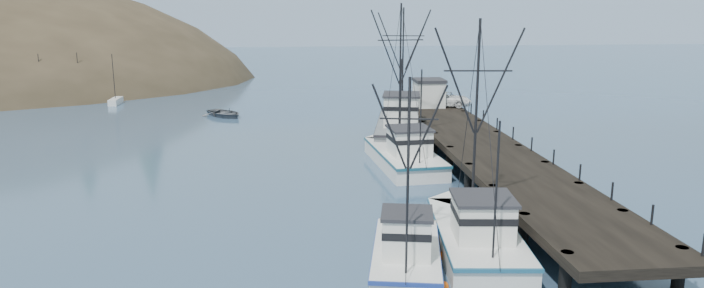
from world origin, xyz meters
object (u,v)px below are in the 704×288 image
object	(u,v)px
trawler_mid	(406,253)
motorboat	(225,116)
pier	(484,150)
trawler_far	(403,154)
pier_shed	(429,93)
pickup_truck	(445,99)
work_vessel	(401,127)
trawler_near	(475,233)

from	to	relation	value
trawler_mid	motorboat	xyz separation A→B (m)	(-12.60, 41.98, -0.82)
pier	trawler_far	xyz separation A→B (m)	(-5.63, 2.69, -0.87)
pier	trawler_far	world-z (taller)	trawler_far
pier_shed	pickup_truck	xyz separation A→B (m)	(1.73, 0.00, -0.69)
pier	work_vessel	distance (m)	12.11
trawler_mid	pier_shed	world-z (taller)	trawler_mid
trawler_near	trawler_mid	xyz separation A→B (m)	(-4.00, -2.21, -0.00)
trawler_mid	motorboat	bearing A→B (deg)	106.71
pier	motorboat	size ratio (longest dim) A/B	8.53
pickup_truck	pier	bearing A→B (deg)	-162.90
work_vessel	motorboat	size ratio (longest dim) A/B	2.82
trawler_mid	pier_shed	distance (m)	35.81
pier_shed	pier	bearing A→B (deg)	-89.26
trawler_near	motorboat	distance (m)	43.10
pier	motorboat	world-z (taller)	pier
trawler_mid	pier_shed	xyz separation A→B (m)	(8.70, 34.63, 2.60)
trawler_near	pier_shed	xyz separation A→B (m)	(4.71, 32.42, 2.60)
trawler_near	pickup_truck	distance (m)	33.11
trawler_near	trawler_far	world-z (taller)	trawler_far
work_vessel	pickup_truck	bearing A→B (deg)	49.37
work_vessel	pickup_truck	size ratio (longest dim) A/B	2.77
pier_shed	pickup_truck	world-z (taller)	pier_shed
motorboat	work_vessel	bearing A→B (deg)	-79.31
pier_shed	pickup_truck	distance (m)	1.87
trawler_far	trawler_mid	bearing A→B (deg)	-99.70
pier_shed	trawler_far	bearing A→B (deg)	-109.43
work_vessel	pier_shed	world-z (taller)	work_vessel
pier_shed	work_vessel	bearing A→B (deg)	-120.86
trawler_near	pier_shed	distance (m)	32.86
pier	trawler_far	bearing A→B (deg)	154.51
pier	trawler_far	distance (m)	6.30
pier_shed	pickup_truck	bearing A→B (deg)	0.00
work_vessel	motorboat	world-z (taller)	work_vessel
pier_shed	pickup_truck	size ratio (longest dim) A/B	0.61
trawler_near	pier_shed	world-z (taller)	trawler_near
pickup_truck	trawler_near	bearing A→B (deg)	-169.37
trawler_mid	trawler_far	size ratio (longest dim) A/B	0.74
trawler_far	pickup_truck	world-z (taller)	trawler_far
work_vessel	trawler_mid	bearing A→B (deg)	-99.59
pier	trawler_near	size ratio (longest dim) A/B	3.67
pickup_truck	trawler_mid	bearing A→B (deg)	-174.91
work_vessel	trawler_near	bearing A→B (deg)	-91.63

